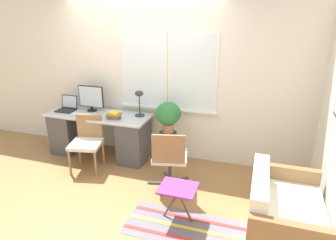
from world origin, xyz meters
TOP-DOWN VIEW (x-y plane):
  - ground_plane at (0.00, 0.00)m, footprint 14.00×14.00m
  - wall_back_with_window at (0.02, 0.70)m, footprint 9.00×0.12m
  - desk at (-0.65, 0.31)m, footprint 1.72×0.62m
  - laptop at (-1.25, 0.33)m, footprint 0.30×0.26m
  - monitor at (-0.83, 0.43)m, footprint 0.44×0.16m
  - keyboard at (-0.84, 0.17)m, footprint 0.42×0.12m
  - mouse at (-0.55, 0.15)m, footprint 0.04×0.06m
  - desk_lamp at (0.03, 0.45)m, footprint 0.16×0.16m
  - book_stack at (-0.30, 0.20)m, footprint 0.24×0.19m
  - desk_chair_wooden at (-0.60, -0.13)m, footprint 0.53×0.53m
  - office_chair_swivel at (0.76, -0.29)m, footprint 0.60×0.59m
  - couch_loveseat at (2.18, -0.89)m, footprint 0.73×1.12m
  - plant_stand at (0.54, 0.33)m, footprint 0.27×0.27m
  - potted_plant at (0.54, 0.33)m, footprint 0.39×0.39m
  - floor_rug_striped at (1.24, -1.02)m, footprint 1.49×0.62m
  - folding_stool at (1.06, -0.89)m, footprint 0.42×0.36m

SIDE VIEW (x-z plane):
  - ground_plane at x=0.00m, z-range 0.00..0.00m
  - floor_rug_striped at x=1.24m, z-range 0.00..0.01m
  - couch_loveseat at x=2.18m, z-range -0.10..0.66m
  - desk at x=-0.65m, z-range 0.02..0.75m
  - folding_stool at x=1.06m, z-range 0.18..0.62m
  - desk_chair_wooden at x=-0.60m, z-range 0.04..0.86m
  - office_chair_swivel at x=0.76m, z-range 0.04..0.90m
  - plant_stand at x=0.54m, z-range 0.22..0.77m
  - keyboard at x=-0.84m, z-range 0.73..0.75m
  - mouse at x=-0.55m, z-range 0.73..0.76m
  - laptop at x=-1.25m, z-range 0.66..0.90m
  - book_stack at x=-0.30m, z-range 0.73..0.84m
  - potted_plant at x=0.54m, z-range 0.60..1.08m
  - monitor at x=-0.83m, z-range 0.74..1.16m
  - desk_lamp at x=0.03m, z-range 0.83..1.24m
  - wall_back_with_window at x=0.02m, z-range 0.00..2.70m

